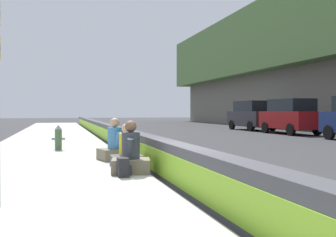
# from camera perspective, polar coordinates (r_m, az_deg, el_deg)

# --- Properties ---
(ground_plane) EXTENTS (160.00, 160.00, 0.00)m
(ground_plane) POSITION_cam_1_polar(r_m,az_deg,el_deg) (8.12, 1.77, -9.66)
(ground_plane) COLOR #353538
(ground_plane) RESTS_ON ground
(sidewalk_strip) EXTENTS (80.00, 4.40, 0.14)m
(sidewalk_strip) POSITION_cam_1_polar(r_m,az_deg,el_deg) (7.77, -17.54, -9.68)
(sidewalk_strip) COLOR #B5B2A8
(sidewalk_strip) RESTS_ON ground_plane
(jersey_barrier) EXTENTS (76.00, 0.45, 0.85)m
(jersey_barrier) POSITION_cam_1_polar(r_m,az_deg,el_deg) (8.05, 1.75, -6.70)
(jersey_barrier) COLOR #47474C
(jersey_barrier) RESTS_ON ground_plane
(fire_hydrant) EXTENTS (0.26, 0.46, 0.88)m
(fire_hydrant) POSITION_cam_1_polar(r_m,az_deg,el_deg) (14.62, -15.34, -2.58)
(fire_hydrant) COLOR #47663D
(fire_hydrant) RESTS_ON sidewalk_strip
(seated_person_foreground) EXTENTS (0.85, 0.95, 1.16)m
(seated_person_foreground) POSITION_cam_1_polar(r_m,az_deg,el_deg) (8.95, -5.32, -5.41)
(seated_person_foreground) COLOR #706651
(seated_person_foreground) RESTS_ON sidewalk_strip
(seated_person_middle) EXTENTS (0.68, 0.77, 1.07)m
(seated_person_middle) POSITION_cam_1_polar(r_m,az_deg,el_deg) (9.89, -5.92, -4.96)
(seated_person_middle) COLOR #424247
(seated_person_middle) RESTS_ON sidewalk_strip
(seated_person_rear) EXTENTS (0.90, 0.99, 1.18)m
(seated_person_rear) POSITION_cam_1_polar(r_m,az_deg,el_deg) (11.35, -7.57, -4.01)
(seated_person_rear) COLOR #706651
(seated_person_rear) RESTS_ON sidewalk_strip
(backpack) EXTENTS (0.32, 0.28, 0.40)m
(backpack) POSITION_cam_1_polar(r_m,az_deg,el_deg) (8.45, -6.35, -6.95)
(backpack) COLOR #232328
(backpack) RESTS_ON sidewalk_strip
(parked_car_fourth) EXTENTS (4.80, 2.07, 2.28)m
(parked_car_fourth) POSITION_cam_1_polar(r_m,az_deg,el_deg) (27.12, 17.02, 0.35)
(parked_car_fourth) COLOR maroon
(parked_car_fourth) RESTS_ON ground_plane
(parked_car_midline) EXTENTS (4.85, 2.17, 2.28)m
(parked_car_midline) POSITION_cam_1_polar(r_m,az_deg,el_deg) (31.85, 11.82, 0.48)
(parked_car_midline) COLOR #28282D
(parked_car_midline) RESTS_ON ground_plane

